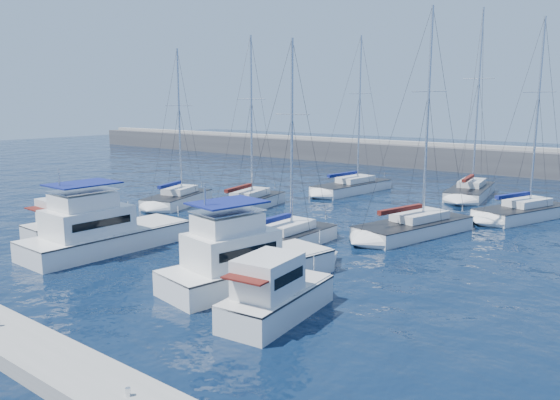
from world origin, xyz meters
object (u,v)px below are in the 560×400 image
Objects in this scene: motor_yacht_stbd_outer at (275,297)px; sailboat_mid_d at (414,227)px; sailboat_mid_c at (284,239)px; motor_yacht_port_outer at (75,224)px; motor_yacht_stbd_inner at (243,262)px; sailboat_mid_a at (178,199)px; sailboat_back_a at (352,187)px; sailboat_mid_b at (247,202)px; motor_yacht_port_inner at (100,233)px; sailboat_back_c at (523,212)px; sailboat_back_b at (470,191)px.

sailboat_mid_d is (-1.67, 17.25, -0.43)m from motor_yacht_stbd_outer.
motor_yacht_stbd_outer is 0.47× the size of sailboat_mid_c.
motor_yacht_stbd_outer is at bearing -4.33° from motor_yacht_port_outer.
motor_yacht_stbd_inner is at bearing -68.03° from sailboat_mid_c.
motor_yacht_port_outer is 12.65m from sailboat_mid_a.
sailboat_back_a is (4.87, 27.49, -0.42)m from motor_yacht_port_outer.
motor_yacht_port_outer and motor_yacht_stbd_outer have the same top height.
sailboat_mid_b is 12.85m from sailboat_mid_c.
sailboat_mid_c reaches higher than motor_yacht_stbd_inner.
motor_yacht_port_outer is 0.48× the size of sailboat_mid_b.
motor_yacht_port_inner is 0.66× the size of sailboat_mid_d.
motor_yacht_port_outer is 27.92m from sailboat_back_a.
sailboat_back_c reaches higher than motor_yacht_port_outer.
sailboat_mid_a is at bearing -158.71° from sailboat_mid_d.
motor_yacht_stbd_inner reaches higher than motor_yacht_port_outer.
sailboat_back_c is at bearing 57.35° from motor_yacht_port_inner.
sailboat_mid_d reaches higher than sailboat_mid_a.
sailboat_back_b is (-2.33, 17.56, 0.03)m from sailboat_mid_d.
motor_yacht_stbd_inner is at bearing -84.88° from sailboat_back_c.
motor_yacht_port_outer is 33.04m from sailboat_back_c.
sailboat_mid_a is 0.89× the size of sailboat_back_c.
sailboat_back_a reaches higher than motor_yacht_stbd_outer.
motor_yacht_stbd_outer is 0.42× the size of sailboat_mid_b.
sailboat_mid_c is at bearing -63.26° from sailboat_back_a.
motor_yacht_stbd_outer is 0.39× the size of sailboat_back_c.
motor_yacht_stbd_outer is 27.49m from sailboat_back_c.
sailboat_mid_d is 17.72m from sailboat_back_b.
sailboat_back_c is at bearing 51.92° from motor_yacht_port_outer.
motor_yacht_port_inner is at bearing -136.73° from sailboat_mid_c.
sailboat_back_b reaches higher than sailboat_mid_a.
sailboat_back_b is at bearing 42.89° from sailboat_mid_b.
sailboat_back_c is (17.55, 25.75, -0.61)m from motor_yacht_port_inner.
motor_yacht_port_inner reaches higher than motor_yacht_port_outer.
sailboat_back_c reaches higher than motor_yacht_port_inner.
sailboat_back_c is at bearing -2.14° from sailboat_back_a.
motor_yacht_port_outer is 35.65m from sailboat_back_b.
motor_yacht_stbd_inner is at bearing -50.84° from sailboat_mid_a.
sailboat_back_a reaches higher than sailboat_back_c.
sailboat_mid_a is 28.45m from sailboat_back_c.
sailboat_mid_b reaches higher than motor_yacht_port_outer.
motor_yacht_port_inner is 1.68× the size of motor_yacht_stbd_outer.
sailboat_mid_d is at bearing 51.53° from motor_yacht_port_inner.
sailboat_back_c is (21.79, 24.84, -0.41)m from motor_yacht_port_outer.
sailboat_mid_a reaches higher than sailboat_mid_c.
sailboat_mid_c is at bearing -107.84° from sailboat_mid_d.
motor_yacht_stbd_inner is 0.61× the size of sailboat_back_c.
sailboat_mid_b reaches higher than motor_yacht_stbd_outer.
sailboat_back_b reaches higher than sailboat_mid_c.
sailboat_mid_d is 11.01m from sailboat_back_c.
motor_yacht_stbd_inner is at bearing -62.79° from sailboat_back_a.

